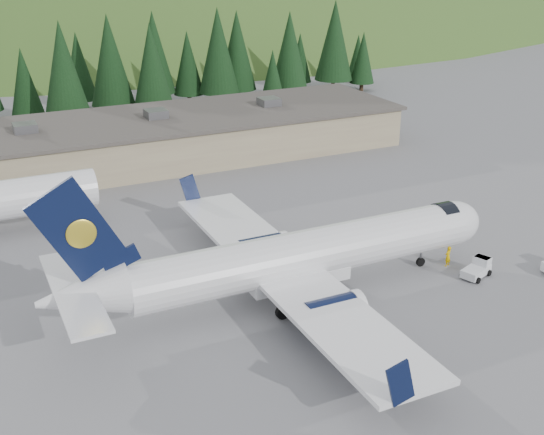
{
  "coord_description": "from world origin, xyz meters",
  "views": [
    {
      "loc": [
        -22.26,
        -40.18,
        25.03
      ],
      "look_at": [
        0.0,
        6.0,
        4.0
      ],
      "focal_mm": 45.0,
      "sensor_mm": 36.0,
      "label": 1
    }
  ],
  "objects": [
    {
      "name": "baggage_tug_a",
      "position": [
        13.71,
        -3.41,
        0.64
      ],
      "size": [
        2.99,
        2.33,
        1.44
      ],
      "rotation": [
        0.0,
        0.0,
        0.35
      ],
      "color": "silver",
      "rests_on": "ground"
    },
    {
      "name": "ground",
      "position": [
        0.0,
        0.0,
        0.0
      ],
      "size": [
        600.0,
        600.0,
        0.0
      ],
      "primitive_type": "plane",
      "color": "slate"
    },
    {
      "name": "terminal_building",
      "position": [
        -5.01,
        38.0,
        2.62
      ],
      "size": [
        71.0,
        17.0,
        6.1
      ],
      "color": "gray",
      "rests_on": "ground"
    },
    {
      "name": "hills",
      "position": [
        53.34,
        207.38,
        -82.8
      ],
      "size": [
        614.0,
        330.0,
        300.0
      ],
      "color": "#30501B",
      "rests_on": "ground"
    },
    {
      "name": "airliner",
      "position": [
        -1.04,
        0.0,
        3.15
      ],
      "size": [
        35.42,
        33.18,
        11.81
      ],
      "rotation": [
        0.0,
        0.0,
        -0.0
      ],
      "color": "white",
      "rests_on": "ground"
    },
    {
      "name": "ramp_worker",
      "position": [
        12.7,
        -0.95,
        0.87
      ],
      "size": [
        0.73,
        0.59,
        1.74
      ],
      "primitive_type": "imported",
      "rotation": [
        0.0,
        0.0,
        3.44
      ],
      "color": "#E8B100",
      "rests_on": "ground"
    },
    {
      "name": "tree_line",
      "position": [
        -5.05,
        60.94,
        7.79
      ],
      "size": [
        112.7,
        19.41,
        14.38
      ],
      "color": "black",
      "rests_on": "ground"
    }
  ]
}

